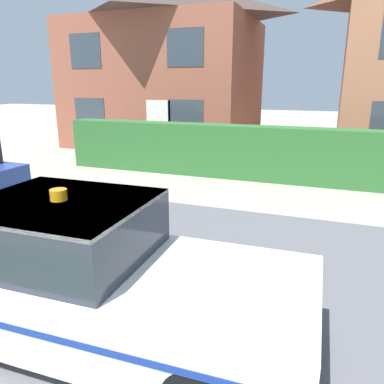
% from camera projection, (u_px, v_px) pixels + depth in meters
% --- Properties ---
extents(road_strip, '(28.00, 6.04, 0.01)m').
position_uv_depth(road_strip, '(205.00, 275.00, 5.49)').
color(road_strip, '#5B5B60').
rests_on(road_strip, ground).
extents(garden_hedge, '(11.79, 0.73, 1.54)m').
position_uv_depth(garden_hedge, '(250.00, 153.00, 10.88)').
color(garden_hedge, '#2D662D').
rests_on(garden_hedge, ground).
extents(police_car, '(4.57, 1.88, 1.65)m').
position_uv_depth(police_car, '(90.00, 277.00, 4.04)').
color(police_car, black).
rests_on(police_car, road_strip).
extents(house_left, '(8.03, 6.23, 6.98)m').
position_uv_depth(house_left, '(166.00, 64.00, 16.68)').
color(house_left, '#93513D').
rests_on(house_left, ground).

